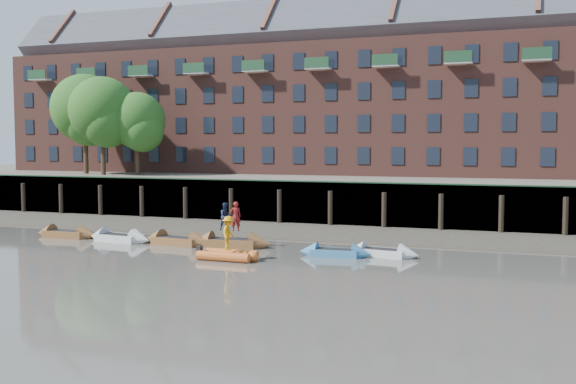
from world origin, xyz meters
The scene contains 17 objects.
ground centered at (0.00, 0.00, 0.00)m, with size 220.00×220.00×0.00m, color #5A564F.
foreshore centered at (0.00, 18.00, 0.00)m, with size 110.00×8.00×0.50m, color #3D382F.
mud_band centered at (0.00, 14.60, 0.00)m, with size 110.00×1.60×0.10m, color #4C4336.
river_wall centered at (0.00, 22.38, 1.59)m, with size 110.00×1.23×3.30m.
bank_terrace centered at (0.00, 36.00, 1.60)m, with size 110.00×28.00×3.20m, color #5E594D.
apartment_terrace centered at (0.00, 36.99, 12.82)m, with size 80.60×15.56×20.98m.
tree_cluster centered at (-25.62, 27.35, 9.00)m, with size 11.76×7.74×9.40m.
rowboat_0 centered at (-16.37, 10.22, 0.23)m, with size 4.48×1.40×1.29m.
rowboat_1 centered at (-12.10, 9.80, 0.23)m, with size 4.66×1.82×1.32m.
rowboat_2 centered at (-8.05, 9.89, 0.24)m, with size 4.82×1.93×1.36m.
rowboat_3 centered at (-4.65, 10.21, 0.25)m, with size 4.99×1.90×1.42m.
rowboat_4 centered at (1.99, 9.17, 0.20)m, with size 4.03×1.41×1.15m.
rowboat_5 centered at (4.37, 10.03, 0.21)m, with size 4.17×1.70×1.18m.
rib_tender centered at (-2.89, 6.21, 0.24)m, with size 3.26×1.58×0.56m.
person_rower_a centered at (-4.39, 10.27, 1.82)m, with size 0.63×0.42×1.74m, color maroon.
person_rower_b centered at (-5.05, 10.34, 1.78)m, with size 0.80×0.62×1.65m, color #19233F.
person_rib_crew centered at (-2.97, 6.24, 1.42)m, with size 1.15×0.66×1.79m, color orange.
Camera 1 is at (11.91, -25.51, 6.12)m, focal length 42.00 mm.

